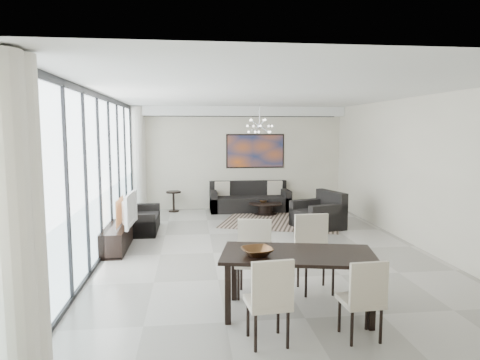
{
  "coord_description": "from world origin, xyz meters",
  "views": [
    {
      "loc": [
        -1.35,
        -7.68,
        2.27
      ],
      "look_at": [
        -0.36,
        0.85,
        1.25
      ],
      "focal_mm": 32.0,
      "sensor_mm": 36.0,
      "label": 1
    }
  ],
  "objects": [
    {
      "name": "room_shell",
      "position": [
        0.46,
        0.0,
        1.45
      ],
      "size": [
        6.0,
        9.0,
        2.9
      ],
      "color": "#A8A39B",
      "rests_on": "ground"
    },
    {
      "name": "window_wall",
      "position": [
        -2.86,
        0.0,
        1.47
      ],
      "size": [
        0.37,
        8.95,
        2.9
      ],
      "color": "white",
      "rests_on": "floor"
    },
    {
      "name": "soffit",
      "position": [
        0.0,
        4.3,
        2.77
      ],
      "size": [
        5.98,
        0.4,
        0.26
      ],
      "primitive_type": "cube",
      "color": "white",
      "rests_on": "room_shell"
    },
    {
      "name": "painting",
      "position": [
        0.5,
        4.47,
        1.65
      ],
      "size": [
        1.68,
        0.04,
        0.98
      ],
      "primitive_type": "cube",
      "color": "#C4571B",
      "rests_on": "room_shell"
    },
    {
      "name": "chandelier",
      "position": [
        0.3,
        2.5,
        2.35
      ],
      "size": [
        0.66,
        0.66,
        0.71
      ],
      "color": "silver",
      "rests_on": "room_shell"
    },
    {
      "name": "rug",
      "position": [
        0.87,
        2.54,
        0.01
      ],
      "size": [
        3.33,
        2.94,
        0.01
      ],
      "primitive_type": "cube",
      "rotation": [
        0.0,
        0.0,
        -0.34
      ],
      "color": "black",
      "rests_on": "floor"
    },
    {
      "name": "coffee_table",
      "position": [
        0.63,
        3.49,
        0.18
      ],
      "size": [
        0.89,
        0.89,
        0.31
      ],
      "color": "black",
      "rests_on": "floor"
    },
    {
      "name": "bowl_coffee",
      "position": [
        0.58,
        3.55,
        0.34
      ],
      "size": [
        0.22,
        0.22,
        0.07
      ],
      "primitive_type": "imported",
      "rotation": [
        0.0,
        0.0,
        0.04
      ],
      "color": "brown",
      "rests_on": "coffee_table"
    },
    {
      "name": "sofa_main",
      "position": [
        0.28,
        4.07,
        0.27
      ],
      "size": [
        2.21,
        0.91,
        0.8
      ],
      "color": "black",
      "rests_on": "floor"
    },
    {
      "name": "loveseat",
      "position": [
        -2.54,
        1.89,
        0.24
      ],
      "size": [
        0.79,
        1.41,
        0.71
      ],
      "color": "black",
      "rests_on": "floor"
    },
    {
      "name": "armchair",
      "position": [
        1.59,
        1.76,
        0.29
      ],
      "size": [
        1.2,
        1.24,
        0.84
      ],
      "color": "black",
      "rests_on": "floor"
    },
    {
      "name": "side_table",
      "position": [
        -1.84,
        4.15,
        0.38
      ],
      "size": [
        0.41,
        0.41,
        0.57
      ],
      "color": "black",
      "rests_on": "floor"
    },
    {
      "name": "tv_console",
      "position": [
        -2.76,
        0.44,
        0.22
      ],
      "size": [
        0.4,
        1.44,
        0.45
      ],
      "primitive_type": "cube",
      "color": "black",
      "rests_on": "floor"
    },
    {
      "name": "television",
      "position": [
        -2.6,
        0.5,
        0.76
      ],
      "size": [
        0.18,
        1.08,
        0.62
      ],
      "primitive_type": "imported",
      "rotation": [
        0.0,
        0.0,
        1.53
      ],
      "color": "gray",
      "rests_on": "tv_console"
    },
    {
      "name": "dining_table",
      "position": [
        -0.06,
        -2.73,
        0.69
      ],
      "size": [
        2.0,
        1.28,
        0.77
      ],
      "color": "black",
      "rests_on": "floor"
    },
    {
      "name": "dining_chair_sw",
      "position": [
        -0.55,
        -3.49,
        0.55
      ],
      "size": [
        0.48,
        0.48,
        0.96
      ],
      "color": "beige",
      "rests_on": "floor"
    },
    {
      "name": "dining_chair_se",
      "position": [
        0.46,
        -3.5,
        0.52
      ],
      "size": [
        0.44,
        0.44,
        0.91
      ],
      "color": "beige",
      "rests_on": "floor"
    },
    {
      "name": "dining_chair_nw",
      "position": [
        -0.5,
        -2.0,
        0.59
      ],
      "size": [
        0.56,
        0.56,
        1.02
      ],
      "color": "beige",
      "rests_on": "floor"
    },
    {
      "name": "dining_chair_ne",
      "position": [
        0.36,
        -1.94,
        0.61
      ],
      "size": [
        0.5,
        0.5,
        1.06
      ],
      "color": "beige",
      "rests_on": "floor"
    },
    {
      "name": "bowl_dining",
      "position": [
        -0.57,
        -2.77,
        0.82
      ],
      "size": [
        0.44,
        0.44,
        0.09
      ],
      "primitive_type": "imported",
      "rotation": [
        0.0,
        0.0,
        0.23
      ],
      "color": "brown",
      "rests_on": "dining_table"
    }
  ]
}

